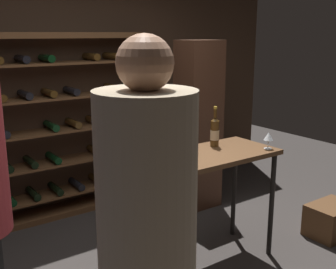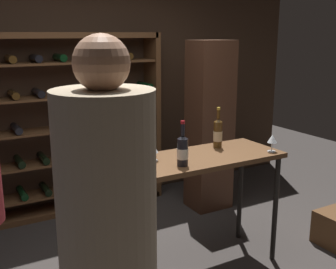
{
  "view_description": "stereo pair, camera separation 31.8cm",
  "coord_description": "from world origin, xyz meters",
  "px_view_note": "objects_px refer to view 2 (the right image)",
  "views": [
    {
      "loc": [
        -1.67,
        -2.44,
        1.94
      ],
      "look_at": [
        0.21,
        0.21,
        1.15
      ],
      "focal_mm": 44.47,
      "sensor_mm": 36.0,
      "label": 1
    },
    {
      "loc": [
        -1.4,
        -2.61,
        1.94
      ],
      "look_at": [
        0.21,
        0.21,
        1.15
      ],
      "focal_mm": 44.47,
      "sensor_mm": 36.0,
      "label": 2
    }
  ],
  "objects_px": {
    "wine_bottle_amber_reserve": "(183,150)",
    "tasting_table": "(201,169)",
    "display_cabinet": "(210,127)",
    "wine_bottle_gold_foil": "(218,133)",
    "wine_rack": "(54,128)",
    "person_guest_khaki": "(108,245)",
    "wine_glass_stemmed_center": "(272,139)",
    "wine_glass_stemmed_left": "(153,149)"
  },
  "relations": [
    {
      "from": "wine_bottle_gold_foil",
      "to": "wine_bottle_amber_reserve",
      "type": "distance_m",
      "value": 0.6
    },
    {
      "from": "person_guest_khaki",
      "to": "wine_glass_stemmed_left",
      "type": "height_order",
      "value": "person_guest_khaki"
    },
    {
      "from": "person_guest_khaki",
      "to": "display_cabinet",
      "type": "xyz_separation_m",
      "value": [
        2.06,
        2.17,
        -0.14
      ]
    },
    {
      "from": "person_guest_khaki",
      "to": "wine_glass_stemmed_center",
      "type": "height_order",
      "value": "person_guest_khaki"
    },
    {
      "from": "display_cabinet",
      "to": "wine_bottle_amber_reserve",
      "type": "height_order",
      "value": "display_cabinet"
    },
    {
      "from": "person_guest_khaki",
      "to": "wine_glass_stemmed_center",
      "type": "distance_m",
      "value": 2.07
    },
    {
      "from": "wine_bottle_gold_foil",
      "to": "wine_glass_stemmed_center",
      "type": "height_order",
      "value": "wine_bottle_gold_foil"
    },
    {
      "from": "display_cabinet",
      "to": "person_guest_khaki",
      "type": "bearing_deg",
      "value": -133.47
    },
    {
      "from": "person_guest_khaki",
      "to": "wine_glass_stemmed_left",
      "type": "relative_size",
      "value": 14.77
    },
    {
      "from": "wine_bottle_amber_reserve",
      "to": "person_guest_khaki",
      "type": "bearing_deg",
      "value": -134.37
    },
    {
      "from": "person_guest_khaki",
      "to": "wine_glass_stemmed_left",
      "type": "bearing_deg",
      "value": -110.01
    },
    {
      "from": "wine_rack",
      "to": "wine_bottle_gold_foil",
      "type": "distance_m",
      "value": 1.86
    },
    {
      "from": "display_cabinet",
      "to": "wine_glass_stemmed_center",
      "type": "height_order",
      "value": "display_cabinet"
    },
    {
      "from": "display_cabinet",
      "to": "wine_bottle_gold_foil",
      "type": "height_order",
      "value": "display_cabinet"
    },
    {
      "from": "display_cabinet",
      "to": "wine_glass_stemmed_center",
      "type": "bearing_deg",
      "value": -100.55
    },
    {
      "from": "wine_bottle_amber_reserve",
      "to": "wine_glass_stemmed_center",
      "type": "height_order",
      "value": "wine_bottle_amber_reserve"
    },
    {
      "from": "person_guest_khaki",
      "to": "display_cabinet",
      "type": "relative_size",
      "value": 1.04
    },
    {
      "from": "person_guest_khaki",
      "to": "wine_glass_stemmed_center",
      "type": "bearing_deg",
      "value": -137.26
    },
    {
      "from": "tasting_table",
      "to": "wine_bottle_gold_foil",
      "type": "bearing_deg",
      "value": 27.94
    },
    {
      "from": "tasting_table",
      "to": "person_guest_khaki",
      "type": "distance_m",
      "value": 1.72
    },
    {
      "from": "wine_bottle_gold_foil",
      "to": "person_guest_khaki",
      "type": "bearing_deg",
      "value": -139.58
    },
    {
      "from": "wine_glass_stemmed_center",
      "to": "wine_bottle_gold_foil",
      "type": "bearing_deg",
      "value": 133.73
    },
    {
      "from": "tasting_table",
      "to": "wine_glass_stemmed_left",
      "type": "distance_m",
      "value": 0.46
    },
    {
      "from": "wine_rack",
      "to": "display_cabinet",
      "type": "bearing_deg",
      "value": -23.97
    },
    {
      "from": "tasting_table",
      "to": "wine_glass_stemmed_left",
      "type": "bearing_deg",
      "value": 169.77
    },
    {
      "from": "tasting_table",
      "to": "wine_glass_stemmed_left",
      "type": "relative_size",
      "value": 10.11
    },
    {
      "from": "wine_glass_stemmed_center",
      "to": "wine_bottle_amber_reserve",
      "type": "bearing_deg",
      "value": 176.73
    },
    {
      "from": "tasting_table",
      "to": "display_cabinet",
      "type": "relative_size",
      "value": 0.71
    },
    {
      "from": "tasting_table",
      "to": "display_cabinet",
      "type": "xyz_separation_m",
      "value": [
        0.8,
        1.01,
        0.07
      ]
    },
    {
      "from": "person_guest_khaki",
      "to": "wine_bottle_amber_reserve",
      "type": "distance_m",
      "value": 1.42
    },
    {
      "from": "wine_glass_stemmed_center",
      "to": "wine_rack",
      "type": "bearing_deg",
      "value": 124.85
    },
    {
      "from": "tasting_table",
      "to": "wine_glass_stemmed_center",
      "type": "xyz_separation_m",
      "value": [
        0.57,
        -0.19,
        0.22
      ]
    },
    {
      "from": "wine_bottle_amber_reserve",
      "to": "tasting_table",
      "type": "bearing_deg",
      "value": 28.01
    },
    {
      "from": "wine_rack",
      "to": "person_guest_khaki",
      "type": "height_order",
      "value": "wine_rack"
    },
    {
      "from": "person_guest_khaki",
      "to": "wine_glass_stemmed_left",
      "type": "xyz_separation_m",
      "value": [
        0.86,
        1.23,
        -0.0
      ]
    },
    {
      "from": "display_cabinet",
      "to": "wine_glass_stemmed_center",
      "type": "relative_size",
      "value": 12.89
    },
    {
      "from": "tasting_table",
      "to": "wine_glass_stemmed_center",
      "type": "distance_m",
      "value": 0.64
    },
    {
      "from": "tasting_table",
      "to": "person_guest_khaki",
      "type": "bearing_deg",
      "value": -137.46
    },
    {
      "from": "tasting_table",
      "to": "display_cabinet",
      "type": "distance_m",
      "value": 1.29
    },
    {
      "from": "wine_bottle_gold_foil",
      "to": "wine_glass_stemmed_left",
      "type": "distance_m",
      "value": 0.66
    },
    {
      "from": "wine_rack",
      "to": "tasting_table",
      "type": "bearing_deg",
      "value": -66.37
    },
    {
      "from": "display_cabinet",
      "to": "wine_bottle_gold_foil",
      "type": "distance_m",
      "value": 1.04
    }
  ]
}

